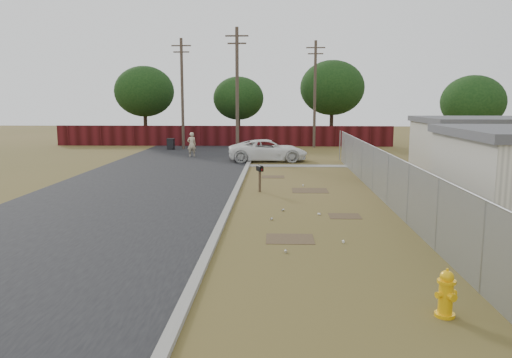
{
  "coord_description": "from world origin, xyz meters",
  "views": [
    {
      "loc": [
        -1.2,
        -19.21,
        4.03
      ],
      "look_at": [
        -1.98,
        -0.7,
        1.1
      ],
      "focal_mm": 35.0,
      "sensor_mm": 36.0,
      "label": 1
    }
  ],
  "objects_px": {
    "fire_hydrant": "(446,294)",
    "pickup_truck": "(268,150)",
    "mailbox": "(260,171)",
    "trash_bin": "(171,144)",
    "pedestrian": "(192,144)"
  },
  "relations": [
    {
      "from": "mailbox",
      "to": "pickup_truck",
      "type": "distance_m",
      "value": 11.32
    },
    {
      "from": "fire_hydrant",
      "to": "pickup_truck",
      "type": "bearing_deg",
      "value": 98.92
    },
    {
      "from": "fire_hydrant",
      "to": "pedestrian",
      "type": "xyz_separation_m",
      "value": [
        -9.34,
        26.66,
        0.44
      ]
    },
    {
      "from": "pedestrian",
      "to": "trash_bin",
      "type": "xyz_separation_m",
      "value": [
        -2.62,
        5.11,
        -0.41
      ]
    },
    {
      "from": "pickup_truck",
      "to": "trash_bin",
      "type": "xyz_separation_m",
      "value": [
        -8.18,
        7.68,
        -0.26
      ]
    },
    {
      "from": "mailbox",
      "to": "trash_bin",
      "type": "xyz_separation_m",
      "value": [
        -8.02,
        19.0,
        -0.49
      ]
    },
    {
      "from": "trash_bin",
      "to": "fire_hydrant",
      "type": "bearing_deg",
      "value": -69.38
    },
    {
      "from": "mailbox",
      "to": "fire_hydrant",
      "type": "bearing_deg",
      "value": -72.88
    },
    {
      "from": "mailbox",
      "to": "pedestrian",
      "type": "relative_size",
      "value": 0.69
    },
    {
      "from": "fire_hydrant",
      "to": "pedestrian",
      "type": "relative_size",
      "value": 0.54
    },
    {
      "from": "mailbox",
      "to": "trash_bin",
      "type": "distance_m",
      "value": 20.63
    },
    {
      "from": "pickup_truck",
      "to": "trash_bin",
      "type": "relative_size",
      "value": 5.74
    },
    {
      "from": "pickup_truck",
      "to": "trash_bin",
      "type": "distance_m",
      "value": 11.22
    },
    {
      "from": "fire_hydrant",
      "to": "mailbox",
      "type": "distance_m",
      "value": 13.38
    },
    {
      "from": "fire_hydrant",
      "to": "pickup_truck",
      "type": "xyz_separation_m",
      "value": [
        -3.78,
        24.1,
        0.29
      ]
    }
  ]
}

